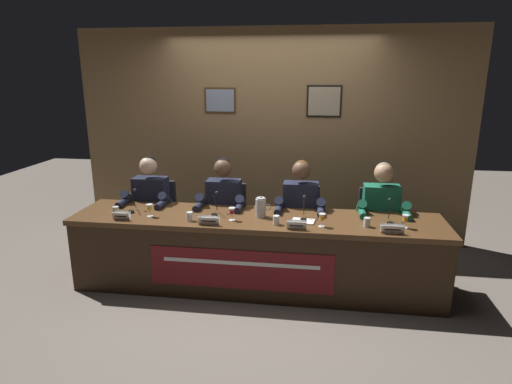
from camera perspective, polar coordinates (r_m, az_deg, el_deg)
ground_plane at (r=4.45m, az=0.00°, el=-12.23°), size 12.00×12.00×0.00m
wall_back_panelled at (r=5.36m, az=2.07°, el=7.19°), size 4.78×0.14×2.60m
conference_table at (r=4.15m, az=-0.24°, el=-6.75°), size 3.58×0.75×0.73m
chair_far_left at (r=5.08m, az=-13.00°, el=-3.84°), size 0.44×0.45×0.89m
panelist_far_left at (r=4.82m, az=-14.02°, el=-1.51°), size 0.51×0.48×1.21m
nameplate_far_left at (r=4.27m, az=-17.40°, el=-3.02°), size 0.17×0.06×0.08m
juice_glass_far_left at (r=4.28m, az=-13.91°, el=-2.08°), size 0.06×0.06×0.12m
water_cup_far_left at (r=4.43m, az=-18.07°, el=-2.44°), size 0.06×0.06×0.08m
microphone_far_left at (r=4.48m, az=-16.06°, el=-1.59°), size 0.06×0.17×0.22m
chair_center_left at (r=4.85m, az=-3.89°, el=-4.39°), size 0.44×0.45×0.89m
panelist_center_left at (r=4.58m, az=-4.46°, el=-1.97°), size 0.51×0.48×1.21m
nameplate_center_left at (r=3.97m, az=-6.27°, el=-3.77°), size 0.20×0.06×0.08m
juice_glass_center_left at (r=4.05m, az=-3.22°, el=-2.61°), size 0.06×0.06×0.12m
water_cup_center_left at (r=4.10m, az=-8.77°, el=-3.28°), size 0.06×0.06×0.08m
microphone_center_left at (r=4.23m, az=-5.43°, el=-2.02°), size 0.06×0.17×0.22m
chair_center_right at (r=4.76m, az=5.86°, el=-4.84°), size 0.44×0.45×0.89m
panelist_center_right at (r=4.48m, az=5.85°, el=-2.41°), size 0.51×0.48×1.21m
nameplate_center_right at (r=3.85m, az=5.39°, el=-4.37°), size 0.17×0.06×0.08m
juice_glass_center_right at (r=3.92m, az=8.73°, el=-3.38°), size 0.06×0.06×0.12m
water_cup_center_right at (r=3.95m, az=2.70°, el=-3.80°), size 0.06×0.06×0.08m
microphone_center_right at (r=4.10m, az=6.34°, el=-2.63°), size 0.06×0.17×0.22m
chair_far_right at (r=4.80m, az=15.72°, el=-5.16°), size 0.44×0.45×0.89m
panelist_far_right at (r=4.53m, az=16.28°, el=-2.77°), size 0.51×0.48×1.21m
nameplate_far_right at (r=3.92m, az=17.61°, el=-4.69°), size 0.20×0.06×0.08m
juice_glass_far_right at (r=4.07m, az=19.18°, el=-3.39°), size 0.06×0.06×0.12m
water_cup_far_right at (r=4.02m, az=14.47°, el=-3.96°), size 0.06×0.06×0.08m
microphone_far_right at (r=4.16m, az=17.33°, el=-2.98°), size 0.06×0.17×0.22m
water_pitcher_central at (r=4.14m, az=0.64°, el=-2.05°), size 0.15×0.10×0.21m
document_stack_center_right at (r=4.06m, az=6.27°, el=-3.86°), size 0.23×0.18×0.01m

